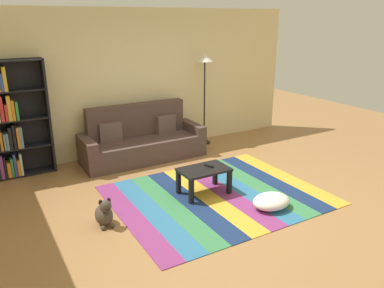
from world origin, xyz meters
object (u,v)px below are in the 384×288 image
pouf (271,201)px  standing_lamp (205,70)px  couch (142,141)px  dog (104,214)px  bookshelf (13,122)px  coffee_table (204,173)px  tv_remote (209,166)px

pouf → standing_lamp: size_ratio=0.30×
couch → dog: 2.46m
couch → standing_lamp: size_ratio=1.23×
bookshelf → coffee_table: bearing=-43.5°
dog → standing_lamp: standing_lamp is taller
couch → standing_lamp: 1.92m
pouf → tv_remote: tv_remote is taller
couch → tv_remote: size_ratio=15.07×
dog → pouf: bearing=-18.9°
dog → tv_remote: bearing=5.8°
pouf → couch: bearing=105.1°
dog → tv_remote: tv_remote is taller
bookshelf → tv_remote: bookshelf is taller
bookshelf → standing_lamp: 3.64m
coffee_table → couch: bearing=95.6°
bookshelf → tv_remote: 3.24m
dog → tv_remote: size_ratio=2.65×
coffee_table → tv_remote: size_ratio=4.90×
coffee_table → tv_remote: bearing=18.5°
couch → bookshelf: bookshelf is taller
couch → bookshelf: 2.20m
bookshelf → coffee_table: bookshelf is taller
coffee_table → tv_remote: (0.11, 0.04, 0.09)m
couch → tv_remote: couch is taller
coffee_table → pouf: bearing=-57.2°
coffee_table → dog: coffee_table is taller
couch → coffee_table: (0.19, -1.89, -0.01)m
coffee_table → pouf: size_ratio=1.34×
couch → coffee_table: couch is taller
coffee_table → tv_remote: tv_remote is taller
couch → dog: couch is taller
couch → tv_remote: bearing=-81.0°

